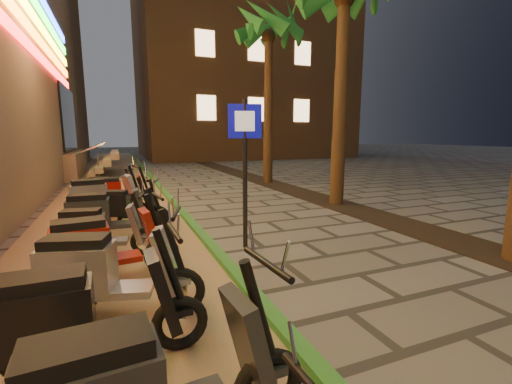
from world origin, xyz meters
name	(u,v)px	position (x,y,z in m)	size (l,w,h in m)	color
parking_strip	(112,201)	(-2.60, 10.00, 0.01)	(3.40, 60.00, 0.01)	#8C7251
green_curb	(168,196)	(-0.90, 10.00, 0.05)	(0.18, 60.00, 0.10)	#2A6C28
planting_strip	(384,219)	(3.60, 5.00, 0.01)	(1.20, 40.00, 0.02)	black
apartment_block	(235,25)	(9.00, 32.00, 12.50)	(18.00, 16.06, 25.00)	brown
palm_d	(269,37)	(3.60, 12.00, 5.94)	(2.97, 3.02, 7.16)	#472D19
pedestrian_sign	(245,154)	(-0.30, 4.30, 1.71)	(0.56, 0.21, 2.64)	black
scooter_5	(81,316)	(-2.76, 1.69, 0.53)	(1.73, 0.61, 1.23)	black
scooter_6	(104,272)	(-2.61, 2.61, 0.54)	(1.76, 0.89, 1.24)	black
scooter_7	(102,246)	(-2.66, 3.64, 0.52)	(1.72, 0.66, 1.21)	black
scooter_8	(98,231)	(-2.76, 4.69, 0.48)	(1.56, 0.69, 1.10)	black
scooter_9	(104,214)	(-2.68, 5.65, 0.54)	(1.75, 0.61, 1.23)	black
scooter_10	(124,207)	(-2.30, 6.61, 0.47)	(1.52, 0.81, 1.08)	black
scooter_11	(102,197)	(-2.79, 7.60, 0.56)	(1.85, 0.84, 1.30)	black
scooter_12	(118,191)	(-2.42, 8.70, 0.50)	(1.62, 0.57, 1.15)	black
scooter_13	(107,189)	(-2.70, 9.63, 0.46)	(1.48, 0.77, 1.05)	black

